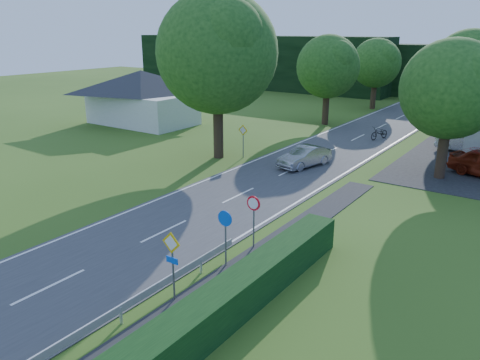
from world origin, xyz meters
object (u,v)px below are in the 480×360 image
Objects in this scene: moving_car at (305,157)px; motorcycle at (379,133)px; parasol at (479,162)px; streetlight at (448,103)px; parked_car_silver_a at (467,143)px.

motorcycle is at bearing 96.47° from moving_car.
moving_car reaches higher than motorcycle.
streetlight is at bearing 168.06° from parasol.
parked_car_silver_a reaches higher than motorcycle.
streetlight is 1.84× the size of parked_car_silver_a.
moving_car is at bearing 147.71° from parked_car_silver_a.
motorcycle is 11.14m from parasol.
parked_car_silver_a is at bearing 12.33° from motorcycle.
streetlight is at bearing -179.51° from parked_car_silver_a.
moving_car is 10.91m from parasol.
moving_car is at bearing -149.12° from streetlight.
parasol is (10.10, 4.12, 0.29)m from moving_car.
parked_car_silver_a is at bearing 84.00° from streetlight.
parked_car_silver_a reaches higher than moving_car.
parasol reaches higher than parked_car_silver_a.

